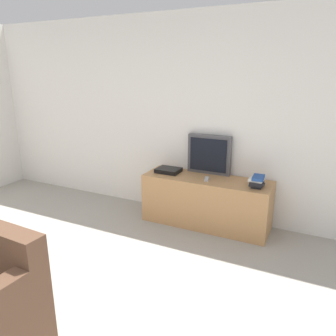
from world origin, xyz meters
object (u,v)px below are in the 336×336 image
Objects in this scene: book_stack at (257,181)px; tv_stand at (206,201)px; remote_on_stand at (207,179)px; television at (209,154)px; set_top_box at (168,170)px.

tv_stand is at bearing 174.31° from book_stack.
book_stack is at bearing -5.69° from tv_stand.
book_stack reaches higher than remote_on_stand.
book_stack is 1.55× the size of remote_on_stand.
television is at bearing 104.09° from tv_stand.
television is at bearing 105.02° from remote_on_stand.
set_top_box is at bearing -158.12° from television.
tv_stand is at bearing -75.91° from television.
remote_on_stand is 0.49× the size of set_top_box.
book_stack reaches higher than tv_stand.
tv_stand is 2.84× the size of television.
remote_on_stand is at bearing -72.03° from tv_stand.
tv_stand is 5.24× the size of set_top_box.
book_stack is (0.67, -0.27, -0.18)m from television.
television is 0.37m from remote_on_stand.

